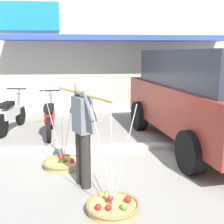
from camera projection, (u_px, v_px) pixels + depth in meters
ground_plane at (104, 163)px, 5.33m from camera, size 90.00×90.00×0.00m
sidewalk_curb at (102, 148)px, 6.00m from camera, size 20.00×0.24×0.10m
fruit_vendor at (82, 125)px, 4.22m from camera, size 0.80×1.58×1.70m
fruit_basket_left_side at (63, 163)px, 5.13m from camera, size 0.71×0.71×1.45m
fruit_basket_right_side at (113, 206)px, 3.68m from camera, size 0.71×0.71×1.45m
motorcycle_nearest_shop at (11, 114)px, 7.41m from camera, size 0.54×1.81×1.09m
motorcycle_second_in_row at (50, 117)px, 7.04m from camera, size 0.54×1.82×1.09m
parked_truck at (202, 95)px, 6.19m from camera, size 2.57×4.98×2.10m
storefront_building at (109, 51)px, 12.00m from camera, size 13.00×6.00×4.20m
wooden_crate at (170, 119)px, 8.18m from camera, size 0.44×0.36×0.32m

